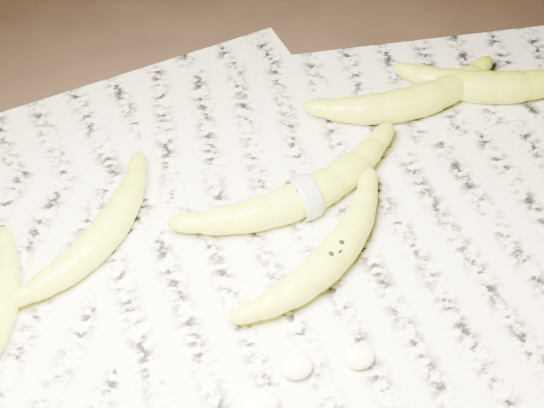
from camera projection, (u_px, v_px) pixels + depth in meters
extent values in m
plane|color=black|center=(271.00, 267.00, 0.78)|extent=(3.00, 3.00, 0.00)
cube|color=beige|center=(257.00, 255.00, 0.79)|extent=(0.90, 0.70, 0.01)
torus|color=white|center=(304.00, 195.00, 0.81)|extent=(0.02, 0.05, 0.05)
ellipsoid|color=#F0E7BA|center=(260.00, 402.00, 0.67)|extent=(0.04, 0.03, 0.02)
ellipsoid|color=#F0E7BA|center=(296.00, 364.00, 0.70)|extent=(0.03, 0.03, 0.02)
ellipsoid|color=#F0E7BA|center=(360.00, 355.00, 0.70)|extent=(0.03, 0.02, 0.02)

